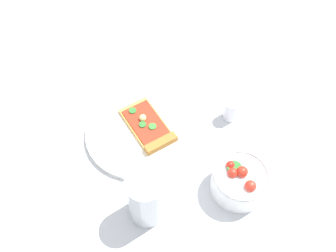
{
  "coord_description": "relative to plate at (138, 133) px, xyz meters",
  "views": [
    {
      "loc": [
        -0.17,
        0.48,
        0.78
      ],
      "look_at": [
        -0.05,
        -0.01,
        0.03
      ],
      "focal_mm": 41.94,
      "sensor_mm": 36.0,
      "label": 1
    }
  ],
  "objects": [
    {
      "name": "plate",
      "position": [
        0.0,
        0.0,
        0.0
      ],
      "size": [
        0.25,
        0.25,
        0.01
      ],
      "primitive_type": "cylinder",
      "color": "white",
      "rests_on": "ground_plane"
    },
    {
      "name": "pepper_shaker",
      "position": [
        -0.2,
        -0.1,
        0.03
      ],
      "size": [
        0.03,
        0.03,
        0.07
      ],
      "color": "silver",
      "rests_on": "ground_plane"
    },
    {
      "name": "ground_plane",
      "position": [
        -0.02,
        -0.01,
        -0.01
      ],
      "size": [
        2.4,
        2.4,
        0.0
      ],
      "primitive_type": "plane",
      "color": "silver",
      "rests_on": "ground"
    },
    {
      "name": "pizza_slice_main",
      "position": [
        -0.03,
        -0.01,
        0.01
      ],
      "size": [
        0.16,
        0.16,
        0.02
      ],
      "color": "gold",
      "rests_on": "plate"
    },
    {
      "name": "soda_glass",
      "position": [
        -0.07,
        0.18,
        0.06
      ],
      "size": [
        0.07,
        0.07,
        0.14
      ],
      "color": "silver",
      "rests_on": "ground_plane"
    },
    {
      "name": "salad_bowl",
      "position": [
        -0.25,
        0.08,
        0.03
      ],
      "size": [
        0.12,
        0.12,
        0.08
      ],
      "color": "white",
      "rests_on": "ground_plane"
    },
    {
      "name": "paper_napkin",
      "position": [
        0.18,
        -0.26,
        -0.01
      ],
      "size": [
        0.18,
        0.16,
        0.0
      ],
      "primitive_type": "cube",
      "rotation": [
        0.0,
        0.0,
        -0.16
      ],
      "color": "white",
      "rests_on": "ground_plane"
    }
  ]
}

